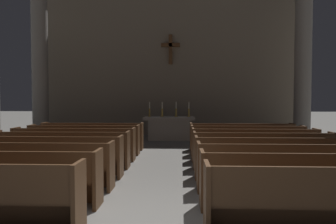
% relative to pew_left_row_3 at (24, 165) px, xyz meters
% --- Properties ---
extents(pew_left_row_3, '(3.53, 0.50, 0.95)m').
position_rel_pew_left_row_3_xyz_m(pew_left_row_3, '(0.00, 0.00, 0.00)').
color(pew_left_row_3, brown).
rests_on(pew_left_row_3, ground).
extents(pew_left_row_4, '(3.53, 0.50, 0.95)m').
position_rel_pew_left_row_3_xyz_m(pew_left_row_4, '(0.00, 0.98, 0.00)').
color(pew_left_row_4, brown).
rests_on(pew_left_row_4, ground).
extents(pew_left_row_5, '(3.53, 0.50, 0.95)m').
position_rel_pew_left_row_3_xyz_m(pew_left_row_5, '(0.00, 1.97, 0.00)').
color(pew_left_row_5, brown).
rests_on(pew_left_row_5, ground).
extents(pew_left_row_6, '(3.53, 0.50, 0.95)m').
position_rel_pew_left_row_3_xyz_m(pew_left_row_6, '(0.00, 2.95, 0.00)').
color(pew_left_row_6, brown).
rests_on(pew_left_row_6, ground).
extents(pew_left_row_7, '(3.53, 0.50, 0.95)m').
position_rel_pew_left_row_3_xyz_m(pew_left_row_7, '(0.00, 3.93, 0.00)').
color(pew_left_row_7, brown).
rests_on(pew_left_row_7, ground).
extents(pew_left_row_8, '(3.53, 0.50, 0.95)m').
position_rel_pew_left_row_3_xyz_m(pew_left_row_8, '(0.00, 4.92, 0.00)').
color(pew_left_row_8, brown).
rests_on(pew_left_row_8, ground).
extents(pew_right_row_2, '(3.53, 0.50, 0.95)m').
position_rel_pew_left_row_3_xyz_m(pew_right_row_2, '(5.19, -0.98, 0.00)').
color(pew_right_row_2, brown).
rests_on(pew_right_row_2, ground).
extents(pew_right_row_3, '(3.53, 0.50, 0.95)m').
position_rel_pew_left_row_3_xyz_m(pew_right_row_3, '(5.19, 0.00, 0.00)').
color(pew_right_row_3, brown).
rests_on(pew_right_row_3, ground).
extents(pew_right_row_4, '(3.53, 0.50, 0.95)m').
position_rel_pew_left_row_3_xyz_m(pew_right_row_4, '(5.19, 0.98, 0.00)').
color(pew_right_row_4, brown).
rests_on(pew_right_row_4, ground).
extents(pew_right_row_5, '(3.53, 0.50, 0.95)m').
position_rel_pew_left_row_3_xyz_m(pew_right_row_5, '(5.19, 1.97, 0.00)').
color(pew_right_row_5, brown).
rests_on(pew_right_row_5, ground).
extents(pew_right_row_6, '(3.53, 0.50, 0.95)m').
position_rel_pew_left_row_3_xyz_m(pew_right_row_6, '(5.19, 2.95, 0.00)').
color(pew_right_row_6, brown).
rests_on(pew_right_row_6, ground).
extents(pew_right_row_7, '(3.53, 0.50, 0.95)m').
position_rel_pew_left_row_3_xyz_m(pew_right_row_7, '(5.19, 3.93, 0.00)').
color(pew_right_row_7, brown).
rests_on(pew_right_row_7, ground).
extents(pew_right_row_8, '(3.53, 0.50, 0.95)m').
position_rel_pew_left_row_3_xyz_m(pew_right_row_8, '(5.19, 4.92, 0.00)').
color(pew_right_row_8, brown).
rests_on(pew_right_row_8, ground).
extents(column_left_third, '(1.04, 1.04, 6.42)m').
position_rel_pew_left_row_3_xyz_m(column_left_third, '(-3.09, 7.70, 2.65)').
color(column_left_third, gray).
rests_on(column_left_third, ground).
extents(column_right_third, '(1.04, 1.04, 6.42)m').
position_rel_pew_left_row_3_xyz_m(column_right_third, '(8.28, 7.70, 2.65)').
color(column_right_third, gray).
rests_on(column_right_third, ground).
extents(altar, '(2.20, 0.90, 1.01)m').
position_rel_pew_left_row_3_xyz_m(altar, '(2.60, 7.60, 0.06)').
color(altar, '#A8A399').
rests_on(altar, ground).
extents(candlestick_outer_left, '(0.16, 0.16, 0.64)m').
position_rel_pew_left_row_3_xyz_m(candlestick_outer_left, '(1.75, 7.60, 0.74)').
color(candlestick_outer_left, '#B79338').
rests_on(candlestick_outer_left, altar).
extents(candlestick_inner_left, '(0.16, 0.16, 0.64)m').
position_rel_pew_left_row_3_xyz_m(candlestick_inner_left, '(2.30, 7.60, 0.74)').
color(candlestick_inner_left, '#B79338').
rests_on(candlestick_inner_left, altar).
extents(candlestick_inner_right, '(0.16, 0.16, 0.64)m').
position_rel_pew_left_row_3_xyz_m(candlestick_inner_right, '(2.90, 7.60, 0.74)').
color(candlestick_inner_right, '#B79338').
rests_on(candlestick_inner_right, altar).
extents(candlestick_outer_right, '(0.16, 0.16, 0.64)m').
position_rel_pew_left_row_3_xyz_m(candlestick_outer_right, '(3.45, 7.60, 0.74)').
color(candlestick_outer_right, '#B79338').
rests_on(candlestick_outer_right, altar).
extents(apse_with_cross, '(12.49, 0.42, 7.59)m').
position_rel_pew_left_row_3_xyz_m(apse_with_cross, '(2.60, 9.62, 3.32)').
color(apse_with_cross, gray).
rests_on(apse_with_cross, ground).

